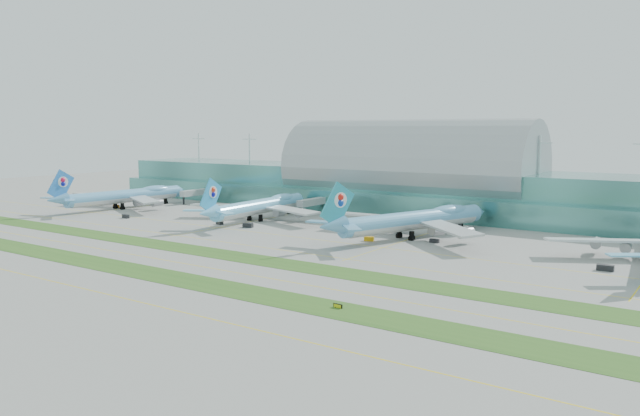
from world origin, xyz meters
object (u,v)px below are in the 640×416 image
Objects in this scene: airliner_c at (415,219)px; taxiway_sign_east at (338,306)px; airliner_a at (126,195)px; airliner_b at (261,205)px; terminal at (408,181)px.

taxiway_sign_east is at bearing -55.06° from airliner_c.
airliner_a is 1.03× the size of airliner_b.
terminal reaches higher than airliner_b.
airliner_a is 0.98× the size of airliner_c.
airliner_a is 79.97m from airliner_b.
airliner_b is 0.95× the size of airliner_c.
airliner_a is at bearing -159.28° from airliner_c.
terminal is 143.81× the size of taxiway_sign_east.
terminal is 167.70m from taxiway_sign_east.
airliner_c is (74.08, -2.87, 0.52)m from airliner_b.
terminal is 4.41× the size of airliner_c.
airliner_c is (35.59, -65.68, -7.46)m from terminal.
airliner_a is 32.00× the size of taxiway_sign_east.
terminal is at bearing 115.13° from taxiway_sign_east.
taxiway_sign_east is (61.07, -155.58, -13.73)m from terminal.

